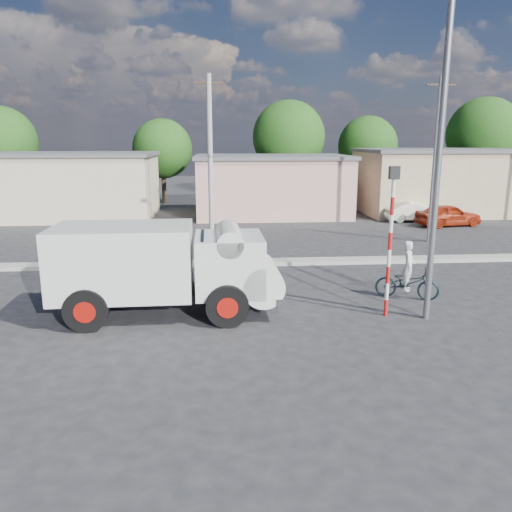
{
  "coord_description": "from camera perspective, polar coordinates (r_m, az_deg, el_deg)",
  "views": [
    {
      "loc": [
        -1.7,
        -12.1,
        5.08
      ],
      "look_at": [
        -0.45,
        3.97,
        1.3
      ],
      "focal_mm": 35.0,
      "sensor_mm": 36.0,
      "label": 1
    }
  ],
  "objects": [
    {
      "name": "utility_poles",
      "position": [
        24.63,
        7.28,
        10.74
      ],
      "size": [
        35.4,
        0.24,
        8.0
      ],
      "color": "#99968E",
      "rests_on": "ground"
    },
    {
      "name": "streetlight",
      "position": [
        14.53,
        19.69,
        11.98
      ],
      "size": [
        2.34,
        0.22,
        9.0
      ],
      "color": "slate",
      "rests_on": "ground"
    },
    {
      "name": "car_cream",
      "position": [
        33.16,
        17.54,
        4.85
      ],
      "size": [
        3.8,
        1.5,
        1.23
      ],
      "primitive_type": "imported",
      "rotation": [
        0.0,
        0.0,
        1.63
      ],
      "color": "white",
      "rests_on": "ground"
    },
    {
      "name": "cyclist",
      "position": [
        16.87,
        16.94,
        -2.05
      ],
      "size": [
        0.59,
        0.69,
        1.62
      ],
      "primitive_type": "imported",
      "rotation": [
        0.0,
        0.0,
        1.17
      ],
      "color": "white",
      "rests_on": "ground"
    },
    {
      "name": "traffic_pole",
      "position": [
        14.67,
        15.15,
        2.98
      ],
      "size": [
        0.28,
        0.18,
        4.36
      ],
      "color": "red",
      "rests_on": "ground"
    },
    {
      "name": "truck",
      "position": [
        14.73,
        -10.05,
        -1.12
      ],
      "size": [
        6.55,
        2.74,
        2.69
      ],
      "rotation": [
        0.0,
        0.0,
        0.02
      ],
      "color": "black",
      "rests_on": "ground"
    },
    {
      "name": "building_row",
      "position": [
        34.34,
        0.25,
        8.28
      ],
      "size": [
        37.8,
        7.3,
        4.44
      ],
      "color": "beige",
      "rests_on": "ground"
    },
    {
      "name": "car_red",
      "position": [
        31.99,
        21.11,
        4.39
      ],
      "size": [
        4.13,
        2.26,
        1.33
      ],
      "primitive_type": "imported",
      "rotation": [
        0.0,
        0.0,
        1.76
      ],
      "color": "#9E280F",
      "rests_on": "ground"
    },
    {
      "name": "median",
      "position": [
        20.79,
        0.37,
        -0.72
      ],
      "size": [
        40.0,
        0.8,
        0.16
      ],
      "primitive_type": "cube",
      "color": "#99968E",
      "rests_on": "ground"
    },
    {
      "name": "ground_plane",
      "position": [
        13.24,
        3.31,
        -9.4
      ],
      "size": [
        120.0,
        120.0,
        0.0
      ],
      "primitive_type": "plane",
      "color": "#252528",
      "rests_on": "ground"
    },
    {
      "name": "tree_row",
      "position": [
        41.65,
        8.46,
        12.9
      ],
      "size": [
        51.24,
        7.43,
        8.42
      ],
      "color": "#38281E",
      "rests_on": "ground"
    },
    {
      "name": "bicycle",
      "position": [
        16.94,
        16.88,
        -2.97
      ],
      "size": [
        2.12,
        1.42,
        1.06
      ],
      "primitive_type": "imported",
      "rotation": [
        0.0,
        0.0,
        1.17
      ],
      "color": "black",
      "rests_on": "ground"
    }
  ]
}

